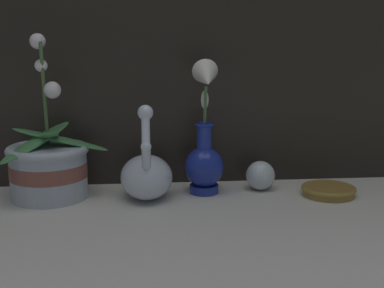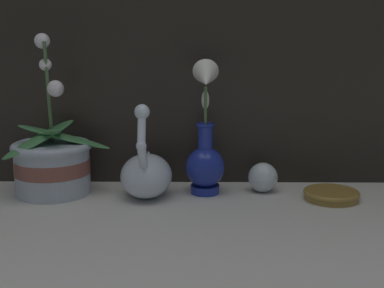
{
  "view_description": "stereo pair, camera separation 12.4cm",
  "coord_description": "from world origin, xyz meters",
  "px_view_note": "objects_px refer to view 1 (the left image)",
  "views": [
    {
      "loc": [
        -0.1,
        -1.1,
        0.38
      ],
      "look_at": [
        0.01,
        0.11,
        0.13
      ],
      "focal_mm": 50.0,
      "sensor_mm": 36.0,
      "label": 1
    },
    {
      "loc": [
        0.03,
        -1.1,
        0.38
      ],
      "look_at": [
        0.01,
        0.11,
        0.13
      ],
      "focal_mm": 50.0,
      "sensor_mm": 36.0,
      "label": 2
    }
  ],
  "objects_px": {
    "glass_sphere": "(260,175)",
    "blue_vase": "(205,149)",
    "swan_figurine": "(146,174)",
    "orchid_potted_plant": "(48,165)",
    "amber_dish": "(329,190)"
  },
  "relations": [
    {
      "from": "orchid_potted_plant",
      "to": "swan_figurine",
      "type": "distance_m",
      "value": 0.23
    },
    {
      "from": "orchid_potted_plant",
      "to": "amber_dish",
      "type": "relative_size",
      "value": 2.93
    },
    {
      "from": "glass_sphere",
      "to": "blue_vase",
      "type": "bearing_deg",
      "value": -171.54
    },
    {
      "from": "orchid_potted_plant",
      "to": "glass_sphere",
      "type": "xyz_separation_m",
      "value": [
        0.51,
        0.02,
        -0.04
      ]
    },
    {
      "from": "orchid_potted_plant",
      "to": "swan_figurine",
      "type": "bearing_deg",
      "value": -5.53
    },
    {
      "from": "orchid_potted_plant",
      "to": "glass_sphere",
      "type": "height_order",
      "value": "orchid_potted_plant"
    },
    {
      "from": "orchid_potted_plant",
      "to": "swan_figurine",
      "type": "height_order",
      "value": "orchid_potted_plant"
    },
    {
      "from": "blue_vase",
      "to": "amber_dish",
      "type": "bearing_deg",
      "value": -7.83
    },
    {
      "from": "orchid_potted_plant",
      "to": "glass_sphere",
      "type": "relative_size",
      "value": 5.27
    },
    {
      "from": "swan_figurine",
      "to": "glass_sphere",
      "type": "bearing_deg",
      "value": 8.19
    },
    {
      "from": "orchid_potted_plant",
      "to": "blue_vase",
      "type": "bearing_deg",
      "value": -0.42
    },
    {
      "from": "blue_vase",
      "to": "glass_sphere",
      "type": "bearing_deg",
      "value": 8.46
    },
    {
      "from": "glass_sphere",
      "to": "amber_dish",
      "type": "height_order",
      "value": "glass_sphere"
    },
    {
      "from": "swan_figurine",
      "to": "blue_vase",
      "type": "distance_m",
      "value": 0.15
    },
    {
      "from": "orchid_potted_plant",
      "to": "blue_vase",
      "type": "distance_m",
      "value": 0.37
    }
  ]
}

